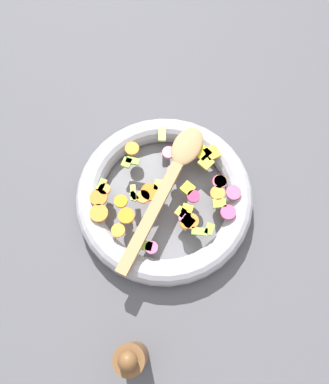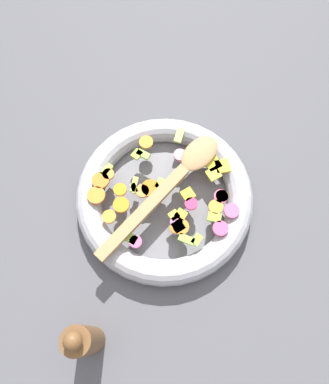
% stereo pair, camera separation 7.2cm
% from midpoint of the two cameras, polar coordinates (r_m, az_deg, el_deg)
% --- Properties ---
extents(ground_plane, '(4.00, 4.00, 0.00)m').
position_cam_midpoint_polar(ground_plane, '(0.77, 2.67, -1.68)').
color(ground_plane, '#4C4C51').
extents(skillet, '(0.35, 0.35, 0.05)m').
position_cam_midpoint_polar(skillet, '(0.75, 2.74, -1.12)').
color(skillet, slate).
rests_on(skillet, ground_plane).
extents(chopped_vegetables, '(0.28, 0.26, 0.01)m').
position_cam_midpoint_polar(chopped_vegetables, '(0.72, 3.21, -0.60)').
color(chopped_vegetables, orange).
rests_on(chopped_vegetables, skillet).
extents(wooden_spoon, '(0.08, 0.33, 0.01)m').
position_cam_midpoint_polar(wooden_spoon, '(0.72, 4.00, 1.18)').
color(wooden_spoon, '#A87F51').
rests_on(wooden_spoon, chopped_vegetables).
extents(pepper_mill, '(0.05, 0.05, 0.17)m').
position_cam_midpoint_polar(pepper_mill, '(0.66, -8.93, -21.92)').
color(pepper_mill, brown).
rests_on(pepper_mill, ground_plane).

